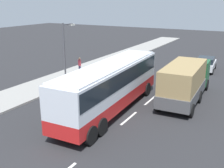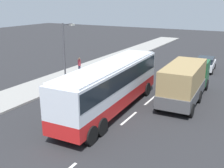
{
  "view_description": "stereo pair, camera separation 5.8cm",
  "coord_description": "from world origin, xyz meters",
  "px_view_note": "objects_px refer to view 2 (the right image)",
  "views": [
    {
      "loc": [
        -17.29,
        -9.33,
        7.66
      ],
      "look_at": [
        -0.78,
        -0.17,
        1.84
      ],
      "focal_mm": 43.28,
      "sensor_mm": 36.0,
      "label": 1
    },
    {
      "loc": [
        -17.32,
        -9.28,
        7.66
      ],
      "look_at": [
        -0.78,
        -0.17,
        1.84
      ],
      "focal_mm": 43.28,
      "sensor_mm": 36.0,
      "label": 2
    }
  ],
  "objects_px": {
    "coach_bus": "(111,82)",
    "street_lamp": "(65,48)",
    "cargo_truck": "(185,80)",
    "pedestrian_near_curb": "(79,64)",
    "car_silver_hatch": "(205,64)"
  },
  "relations": [
    {
      "from": "pedestrian_near_curb",
      "to": "street_lamp",
      "type": "height_order",
      "value": "street_lamp"
    },
    {
      "from": "cargo_truck",
      "to": "pedestrian_near_curb",
      "type": "xyz_separation_m",
      "value": [
        2.39,
        12.0,
        -0.54
      ]
    },
    {
      "from": "car_silver_hatch",
      "to": "street_lamp",
      "type": "distance_m",
      "value": 16.05
    },
    {
      "from": "cargo_truck",
      "to": "pedestrian_near_curb",
      "type": "bearing_deg",
      "value": 76.75
    },
    {
      "from": "coach_bus",
      "to": "street_lamp",
      "type": "xyz_separation_m",
      "value": [
        3.97,
        7.11,
        1.26
      ]
    },
    {
      "from": "pedestrian_near_curb",
      "to": "street_lamp",
      "type": "xyz_separation_m",
      "value": [
        -3.27,
        -0.83,
        2.31
      ]
    },
    {
      "from": "cargo_truck",
      "to": "car_silver_hatch",
      "type": "xyz_separation_m",
      "value": [
        10.7,
        0.37,
        -0.84
      ]
    },
    {
      "from": "coach_bus",
      "to": "pedestrian_near_curb",
      "type": "bearing_deg",
      "value": 45.34
    },
    {
      "from": "cargo_truck",
      "to": "car_silver_hatch",
      "type": "height_order",
      "value": "cargo_truck"
    },
    {
      "from": "coach_bus",
      "to": "car_silver_hatch",
      "type": "bearing_deg",
      "value": -15.61
    },
    {
      "from": "car_silver_hatch",
      "to": "street_lamp",
      "type": "relative_size",
      "value": 0.77
    },
    {
      "from": "car_silver_hatch",
      "to": "pedestrian_near_curb",
      "type": "height_order",
      "value": "pedestrian_near_curb"
    },
    {
      "from": "cargo_truck",
      "to": "pedestrian_near_curb",
      "type": "relative_size",
      "value": 5.0
    },
    {
      "from": "cargo_truck",
      "to": "pedestrian_near_curb",
      "type": "distance_m",
      "value": 12.24
    },
    {
      "from": "coach_bus",
      "to": "street_lamp",
      "type": "height_order",
      "value": "street_lamp"
    }
  ]
}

